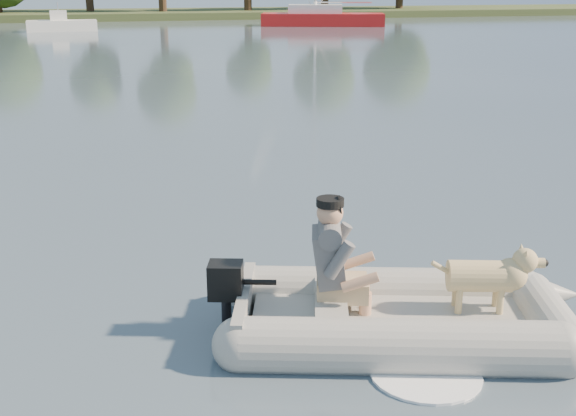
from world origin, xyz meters
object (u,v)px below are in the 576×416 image
object	(u,v)px
man	(331,253)
sailboat	(321,18)
dinghy	(409,275)
motorboat	(61,17)
dog	(479,281)

from	to	relation	value
man	sailboat	xyz separation A→B (m)	(14.10, 46.20, -0.27)
dinghy	motorboat	bearing A→B (deg)	112.53
sailboat	man	bearing A→B (deg)	-89.81
motorboat	sailboat	xyz separation A→B (m)	(18.22, 1.32, -0.35)
dog	motorboat	bearing A→B (deg)	113.34
man	sailboat	world-z (taller)	sailboat
dinghy	sailboat	xyz separation A→B (m)	(13.42, 46.45, -0.08)
motorboat	sailboat	distance (m)	18.27
dinghy	dog	size ratio (longest dim) A/B	5.13
sailboat	motorboat	bearing A→B (deg)	-158.70
dinghy	dog	world-z (taller)	dinghy
man	dog	distance (m)	1.43
dog	dinghy	bearing A→B (deg)	-175.43
dog	motorboat	distance (m)	45.61
motorboat	sailboat	size ratio (longest dim) A/B	0.37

